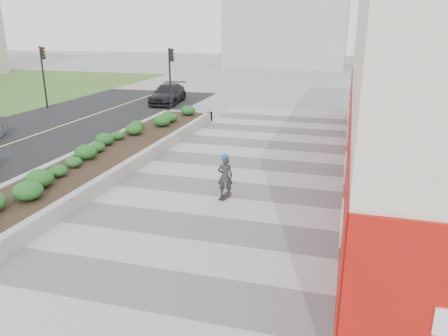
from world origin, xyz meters
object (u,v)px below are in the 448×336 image
(traffic_signal_near, at_px, (171,71))
(car_dark, at_px, (168,94))
(planter, at_px, (116,151))
(skateboarder, at_px, (225,176))
(traffic_signal_far, at_px, (43,68))

(traffic_signal_near, height_order, car_dark, traffic_signal_near)
(planter, height_order, car_dark, car_dark)
(planter, xyz_separation_m, traffic_signal_near, (-1.73, 10.50, 2.34))
(car_dark, bearing_deg, planter, -82.86)
(traffic_signal_near, bearing_deg, skateboarder, -61.07)
(traffic_signal_far, bearing_deg, car_dark, 29.86)
(planter, relative_size, traffic_signal_far, 4.29)
(traffic_signal_near, height_order, skateboarder, traffic_signal_near)
(skateboarder, distance_m, car_dark, 19.38)
(traffic_signal_near, distance_m, traffic_signal_far, 9.21)
(planter, height_order, traffic_signal_near, traffic_signal_near)
(traffic_signal_far, height_order, car_dark, traffic_signal_far)
(traffic_signal_near, bearing_deg, traffic_signal_far, -176.89)
(traffic_signal_near, xyz_separation_m, traffic_signal_far, (-9.20, -0.50, 0.00))
(traffic_signal_near, bearing_deg, planter, -80.65)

